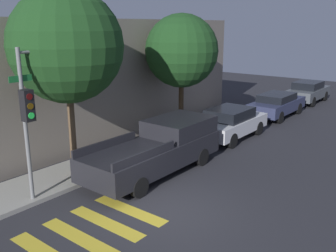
# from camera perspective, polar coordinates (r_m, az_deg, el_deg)

# --- Properties ---
(ground_plane) EXTENTS (60.00, 60.00, 0.00)m
(ground_plane) POSITION_cam_1_polar(r_m,az_deg,el_deg) (11.13, -0.89, -12.90)
(ground_plane) COLOR #28282D
(sidewalk) EXTENTS (26.00, 2.13, 0.14)m
(sidewalk) POSITION_cam_1_polar(r_m,az_deg,el_deg) (13.95, -14.68, -7.09)
(sidewalk) COLOR gray
(sidewalk) RESTS_ON ground
(traffic_light_pole) EXTENTS (1.96, 0.56, 4.65)m
(traffic_light_pole) POSITION_cam_1_polar(r_m,az_deg,el_deg) (11.47, -19.55, 4.06)
(traffic_light_pole) COLOR slate
(traffic_light_pole) RESTS_ON ground
(pickup_truck) EXTENTS (5.70, 2.09, 1.76)m
(pickup_truck) POSITION_cam_1_polar(r_m,az_deg,el_deg) (13.71, -1.35, -3.28)
(pickup_truck) COLOR black
(pickup_truck) RESTS_ON ground
(sedan_near_corner) EXTENTS (4.21, 1.88, 1.46)m
(sedan_near_corner) POSITION_cam_1_polar(r_m,az_deg,el_deg) (17.93, 9.46, 0.56)
(sedan_near_corner) COLOR silver
(sedan_near_corner) RESTS_ON ground
(sedan_middle) EXTENTS (4.57, 1.78, 1.37)m
(sedan_middle) POSITION_cam_1_polar(r_m,az_deg,el_deg) (22.80, 16.26, 3.22)
(sedan_middle) COLOR #2D3351
(sedan_middle) RESTS_ON ground
(sedan_far_end) EXTENTS (4.29, 1.79, 1.46)m
(sedan_far_end) POSITION_cam_1_polar(r_m,az_deg,el_deg) (27.74, 20.53, 4.97)
(sedan_far_end) COLOR #4C5156
(sedan_far_end) RESTS_ON ground
(tree_near_corner) EXTENTS (3.75, 3.75, 6.45)m
(tree_near_corner) POSITION_cam_1_polar(r_m,az_deg,el_deg) (12.85, -15.24, 11.66)
(tree_near_corner) COLOR brown
(tree_near_corner) RESTS_ON ground
(tree_midblock) EXTENTS (3.35, 3.35, 5.76)m
(tree_midblock) POSITION_cam_1_polar(r_m,az_deg,el_deg) (17.39, 2.08, 11.34)
(tree_midblock) COLOR #42301E
(tree_midblock) RESTS_ON ground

